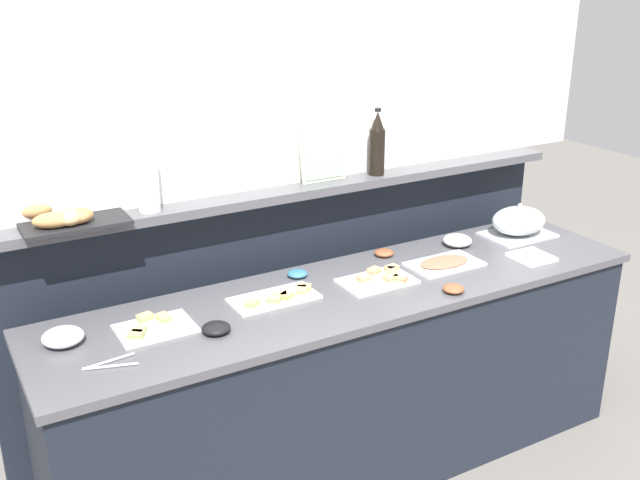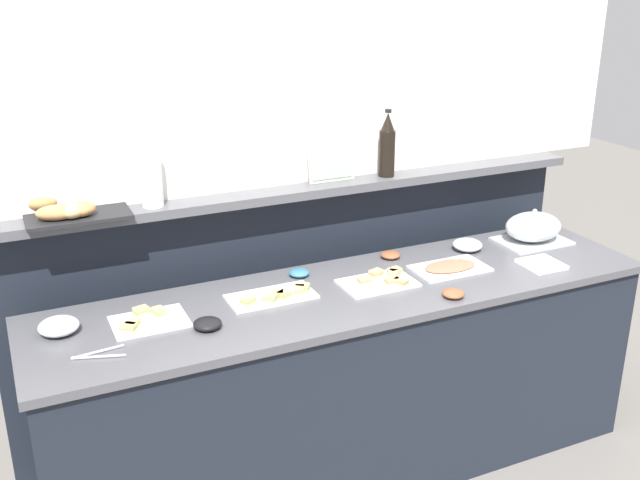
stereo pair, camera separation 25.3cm
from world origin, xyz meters
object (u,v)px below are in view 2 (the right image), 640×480
object	(u,v)px
cold_cuts_platter	(450,267)
glass_bowl_medium	(467,245)
serving_tongs	(97,354)
napkin_stack	(542,264)
glass_bowl_large	(59,327)
wine_bottle_dark	(387,146)
sandwich_platter_side	(274,295)
condiment_bowl_dark	(299,273)
sandwich_platter_rear	(381,281)
condiment_bowl_red	(207,324)
condiment_bowl_cream	(390,255)
serving_cloche	(533,228)
sandwich_platter_front	(147,321)
bread_basket	(68,210)
condiment_bowl_teal	(453,294)
framed_picture	(330,152)
water_carafe	(151,179)

from	to	relation	value
cold_cuts_platter	glass_bowl_medium	xyz separation A→B (m)	(0.21, 0.16, 0.02)
serving_tongs	napkin_stack	distance (m)	1.95
glass_bowl_large	cold_cuts_platter	bearing A→B (deg)	-3.31
cold_cuts_platter	serving_tongs	distance (m)	1.56
napkin_stack	wine_bottle_dark	world-z (taller)	wine_bottle_dark
glass_bowl_large	serving_tongs	world-z (taller)	glass_bowl_large
glass_bowl_medium	sandwich_platter_side	bearing A→B (deg)	-173.68
glass_bowl_medium	condiment_bowl_dark	xyz separation A→B (m)	(-0.85, 0.05, -0.01)
sandwich_platter_rear	condiment_bowl_red	size ratio (longest dim) A/B	2.93
sandwich_platter_side	wine_bottle_dark	bearing A→B (deg)	27.19
condiment_bowl_cream	condiment_bowl_dark	size ratio (longest dim) A/B	1.02
sandwich_platter_rear	wine_bottle_dark	bearing A→B (deg)	59.00
cold_cuts_platter	condiment_bowl_red	distance (m)	1.15
condiment_bowl_cream	serving_cloche	bearing A→B (deg)	-8.55
sandwich_platter_front	serving_cloche	size ratio (longest dim) A/B	0.83
condiment_bowl_cream	bread_basket	size ratio (longest dim) A/B	0.22
bread_basket	serving_tongs	bearing A→B (deg)	-91.11
glass_bowl_medium	condiment_bowl_dark	size ratio (longest dim) A/B	1.58
serving_cloche	napkin_stack	distance (m)	0.31
sandwich_platter_front	glass_bowl_medium	bearing A→B (deg)	4.38
condiment_bowl_red	napkin_stack	distance (m)	1.54
sandwich_platter_side	condiment_bowl_dark	xyz separation A→B (m)	(0.18, 0.16, 0.00)
sandwich_platter_side	glass_bowl_medium	world-z (taller)	glass_bowl_medium
serving_cloche	wine_bottle_dark	xyz separation A→B (m)	(-0.66, 0.30, 0.41)
condiment_bowl_teal	sandwich_platter_front	bearing A→B (deg)	166.14
sandwich_platter_rear	condiment_bowl_cream	world-z (taller)	sandwich_platter_rear
serving_cloche	glass_bowl_medium	size ratio (longest dim) A/B	2.44
condiment_bowl_dark	framed_picture	bearing A→B (deg)	42.87
serving_cloche	serving_tongs	xyz separation A→B (m)	(-2.11, -0.25, -0.07)
condiment_bowl_red	serving_tongs	world-z (taller)	condiment_bowl_red
condiment_bowl_dark	bread_basket	xyz separation A→B (m)	(-0.90, 0.19, 0.36)
condiment_bowl_teal	wine_bottle_dark	distance (m)	0.81
sandwich_platter_front	bread_basket	world-z (taller)	bread_basket
glass_bowl_medium	condiment_bowl_teal	world-z (taller)	glass_bowl_medium
condiment_bowl_cream	framed_picture	bearing A→B (deg)	131.25
sandwich_platter_front	napkin_stack	bearing A→B (deg)	-5.95
sandwich_platter_front	condiment_bowl_dark	distance (m)	0.72
condiment_bowl_teal	condiment_bowl_dark	bearing A→B (deg)	136.41
serving_tongs	napkin_stack	world-z (taller)	napkin_stack
condiment_bowl_dark	water_carafe	xyz separation A→B (m)	(-0.56, 0.21, 0.44)
condiment_bowl_dark	condiment_bowl_teal	bearing A→B (deg)	-43.59
napkin_stack	water_carafe	distance (m)	1.75
sandwich_platter_side	wine_bottle_dark	world-z (taller)	wine_bottle_dark
serving_cloche	bread_basket	xyz separation A→B (m)	(-2.10, 0.29, 0.30)
napkin_stack	wine_bottle_dark	xyz separation A→B (m)	(-0.50, 0.56, 0.47)
water_carafe	framed_picture	bearing A→B (deg)	2.65
glass_bowl_large	water_carafe	bearing A→B (deg)	35.79
cold_cuts_platter	condiment_bowl_cream	size ratio (longest dim) A/B	3.72
water_carafe	condiment_bowl_teal	bearing A→B (deg)	-32.50
wine_bottle_dark	bread_basket	bearing A→B (deg)	-179.54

